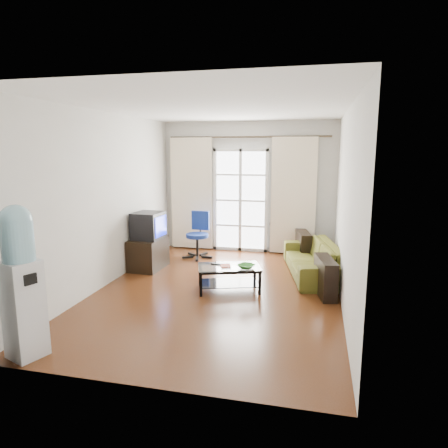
# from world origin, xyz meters

# --- Properties ---
(floor) EXTENTS (5.20, 5.20, 0.00)m
(floor) POSITION_xyz_m (0.00, 0.00, 0.00)
(floor) COLOR #552C14
(floor) RESTS_ON ground
(ceiling) EXTENTS (5.20, 5.20, 0.00)m
(ceiling) POSITION_xyz_m (0.00, 0.00, 2.70)
(ceiling) COLOR white
(ceiling) RESTS_ON wall_back
(wall_back) EXTENTS (3.60, 0.02, 2.70)m
(wall_back) POSITION_xyz_m (0.00, 2.60, 1.35)
(wall_back) COLOR silver
(wall_back) RESTS_ON floor
(wall_front) EXTENTS (3.60, 0.02, 2.70)m
(wall_front) POSITION_xyz_m (0.00, -2.60, 1.35)
(wall_front) COLOR silver
(wall_front) RESTS_ON floor
(wall_left) EXTENTS (0.02, 5.20, 2.70)m
(wall_left) POSITION_xyz_m (-1.80, 0.00, 1.35)
(wall_left) COLOR silver
(wall_left) RESTS_ON floor
(wall_right) EXTENTS (0.02, 5.20, 2.70)m
(wall_right) POSITION_xyz_m (1.80, 0.00, 1.35)
(wall_right) COLOR silver
(wall_right) RESTS_ON floor
(french_door) EXTENTS (1.16, 0.06, 2.15)m
(french_door) POSITION_xyz_m (-0.15, 2.54, 1.07)
(french_door) COLOR white
(french_door) RESTS_ON wall_back
(curtain_rod) EXTENTS (3.30, 0.04, 0.04)m
(curtain_rod) POSITION_xyz_m (0.00, 2.50, 2.38)
(curtain_rod) COLOR #4C3F2D
(curtain_rod) RESTS_ON wall_back
(curtain_left) EXTENTS (0.90, 0.07, 2.35)m
(curtain_left) POSITION_xyz_m (-1.20, 2.48, 1.20)
(curtain_left) COLOR #F3E3C3
(curtain_left) RESTS_ON curtain_rod
(curtain_right) EXTENTS (0.90, 0.07, 2.35)m
(curtain_right) POSITION_xyz_m (0.95, 2.48, 1.20)
(curtain_right) COLOR #F3E3C3
(curtain_right) RESTS_ON curtain_rod
(radiator) EXTENTS (0.64, 0.12, 0.64)m
(radiator) POSITION_xyz_m (0.80, 2.50, 0.33)
(radiator) COLOR gray
(radiator) RESTS_ON floor
(sofa) EXTENTS (2.22, 1.51, 0.56)m
(sofa) POSITION_xyz_m (1.38, 1.15, 0.28)
(sofa) COLOR olive
(sofa) RESTS_ON floor
(coffee_table) EXTENTS (1.05, 0.79, 0.38)m
(coffee_table) POSITION_xyz_m (0.15, 0.07, 0.24)
(coffee_table) COLOR silver
(coffee_table) RESTS_ON floor
(bowl) EXTENTS (0.41, 0.41, 0.06)m
(bowl) POSITION_xyz_m (0.43, 0.02, 0.41)
(bowl) COLOR #30853C
(bowl) RESTS_ON coffee_table
(book) EXTENTS (0.27, 0.29, 0.02)m
(book) POSITION_xyz_m (0.03, 0.02, 0.39)
(book) COLOR #B33316
(book) RESTS_ON coffee_table
(remote) EXTENTS (0.18, 0.09, 0.02)m
(remote) POSITION_xyz_m (-0.05, 0.11, 0.39)
(remote) COLOR black
(remote) RESTS_ON coffee_table
(tv_stand) EXTENTS (0.53, 0.77, 0.56)m
(tv_stand) POSITION_xyz_m (-1.52, 0.86, 0.28)
(tv_stand) COLOR black
(tv_stand) RESTS_ON floor
(crt_tv) EXTENTS (0.56, 0.55, 0.48)m
(crt_tv) POSITION_xyz_m (-1.52, 0.87, 0.79)
(crt_tv) COLOR black
(crt_tv) RESTS_ON tv_stand
(task_chair) EXTENTS (0.66, 0.66, 0.92)m
(task_chair) POSITION_xyz_m (-0.86, 1.79, 0.27)
(task_chair) COLOR black
(task_chair) RESTS_ON floor
(water_cooler) EXTENTS (0.42, 0.42, 1.59)m
(water_cooler) POSITION_xyz_m (-1.46, -2.35, 0.83)
(water_cooler) COLOR silver
(water_cooler) RESTS_ON floor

